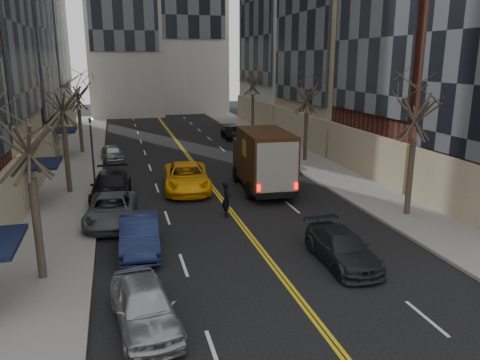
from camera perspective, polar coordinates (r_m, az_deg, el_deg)
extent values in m
cube|color=slate|center=(37.47, -19.46, 1.40)|extent=(4.00, 66.00, 0.15)
cube|color=slate|center=(40.14, 7.05, 2.97)|extent=(4.00, 66.00, 0.15)
cube|color=black|center=(28.36, -23.13, 1.82)|extent=(2.00, 3.00, 0.15)
cube|color=black|center=(28.74, -24.70, -0.35)|extent=(0.20, 3.00, 2.50)
cube|color=black|center=(41.07, -20.73, 5.69)|extent=(2.00, 3.00, 0.15)
cube|color=black|center=(41.34, -21.84, 4.16)|extent=(0.20, 3.00, 2.50)
cylinder|color=#382D23|center=(18.72, -23.45, -5.50)|extent=(0.30, 0.30, 3.83)
cylinder|color=#382D23|center=(30.20, -20.34, 2.37)|extent=(0.30, 0.30, 4.05)
cylinder|color=#382D23|center=(43.00, -18.84, 5.67)|extent=(0.30, 0.30, 3.69)
cylinder|color=#382D23|center=(25.81, 20.01, 0.32)|extent=(0.30, 0.30, 3.96)
cylinder|color=#382D23|center=(37.89, 7.99, 5.27)|extent=(0.30, 0.30, 3.78)
cylinder|color=#382D23|center=(51.89, 1.56, 8.11)|extent=(0.30, 0.30, 4.14)
cylinder|color=black|center=(32.07, -17.53, 3.05)|extent=(0.12, 0.12, 3.80)
imported|color=black|center=(31.71, -17.86, 7.21)|extent=(0.15, 0.18, 0.90)
sphere|color=#0CE526|center=(31.61, -17.59, 7.12)|extent=(0.14, 0.14, 0.14)
cube|color=black|center=(29.66, 2.81, -0.06)|extent=(2.84, 7.15, 0.33)
cube|color=black|center=(31.85, 1.71, 3.00)|extent=(2.69, 2.02, 2.30)
cube|color=black|center=(28.73, 3.14, 2.71)|extent=(2.96, 5.52, 3.29)
cube|color=black|center=(26.52, 4.57, -1.87)|extent=(2.53, 0.35, 0.33)
cube|color=red|center=(26.09, 2.29, -0.99)|extent=(0.20, 0.08, 0.38)
cube|color=red|center=(26.68, 6.87, -0.73)|extent=(0.20, 0.08, 0.38)
cube|color=gold|center=(28.35, 0.51, 3.92)|extent=(0.11, 0.99, 0.99)
cube|color=gold|center=(29.01, 5.70, 4.10)|extent=(0.11, 0.99, 0.99)
cylinder|color=black|center=(31.59, -0.48, 0.73)|extent=(0.37, 1.07, 1.05)
cylinder|color=black|center=(32.16, 4.05, 0.94)|extent=(0.37, 1.07, 1.05)
cylinder|color=black|center=(27.64, 1.14, -1.31)|extent=(0.37, 1.07, 1.05)
cylinder|color=black|center=(28.29, 6.26, -1.02)|extent=(0.37, 1.07, 1.05)
imported|color=black|center=(19.61, 12.33, -8.05)|extent=(1.92, 4.62, 1.33)
cube|color=black|center=(19.97, 11.55, -5.96)|extent=(0.13, 0.04, 0.09)
cube|color=blue|center=(19.95, 11.58, -5.99)|extent=(0.10, 0.01, 0.06)
imported|color=#FFAF0A|center=(29.67, -6.52, 0.33)|extent=(3.33, 6.23, 1.67)
imported|color=black|center=(24.58, -1.65, -2.30)|extent=(0.54, 0.75, 1.92)
imported|color=#9EA1A5|center=(15.17, -11.57, -14.75)|extent=(2.29, 4.58, 1.50)
imported|color=#131B3C|center=(20.78, -12.14, -6.42)|extent=(1.84, 4.74, 1.54)
imported|color=#515559|center=(24.49, -15.44, -3.51)|extent=(2.85, 5.34, 1.43)
imported|color=black|center=(28.52, -15.43, -0.76)|extent=(2.52, 5.64, 1.61)
imported|color=#94979B|center=(39.41, -15.32, 3.17)|extent=(1.99, 3.91, 1.28)
imported|color=#474A4E|center=(36.93, 2.55, 3.23)|extent=(2.38, 5.19, 1.65)
imported|color=#B1B4BA|center=(41.94, 2.11, 4.39)|extent=(2.53, 4.90, 1.32)
imported|color=black|center=(48.72, -1.01, 5.81)|extent=(1.97, 4.49, 1.28)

